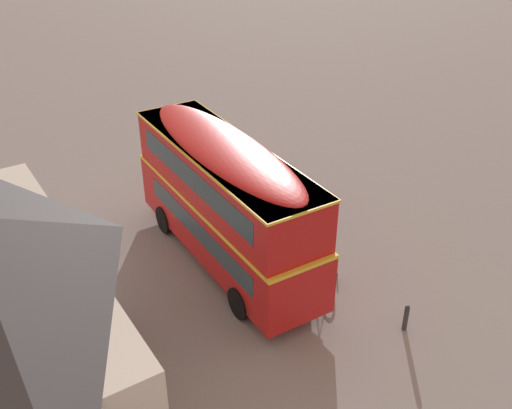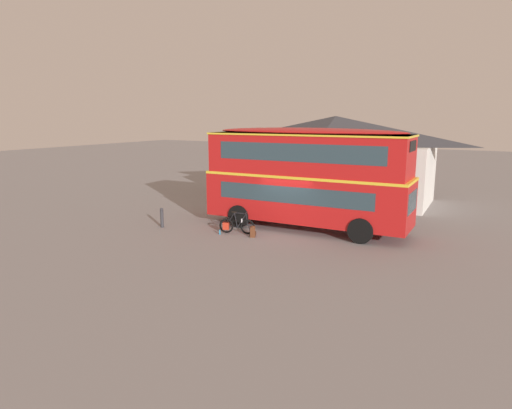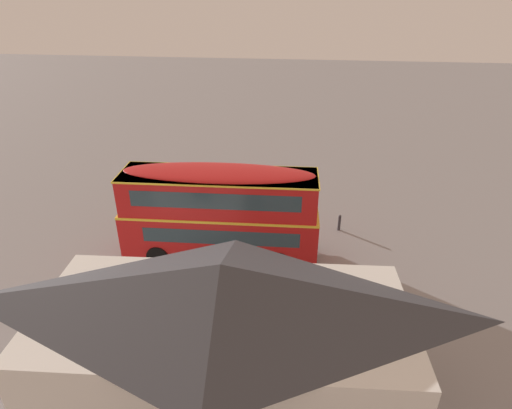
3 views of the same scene
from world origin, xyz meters
name	(u,v)px [view 1 (image 1 of 3)]	position (x,y,z in m)	size (l,w,h in m)	color
ground_plane	(256,257)	(0.00, 0.00, 0.00)	(120.00, 120.00, 0.00)	gray
double_decker_bus	(225,198)	(0.44, 1.01, 2.64)	(9.71, 2.86, 4.79)	black
touring_bicycle	(317,266)	(-2.01, -1.36, 0.37)	(1.63, 0.76, 1.03)	black
backpack_on_ground	(305,254)	(-1.03, -1.48, 0.26)	(0.35, 0.38, 0.51)	#592D19
water_bottle_blue_sports	(337,276)	(-2.55, -1.86, 0.12)	(0.07, 0.07, 0.25)	#338CBF
kerb_bollard	(406,317)	(-5.74, -2.15, 0.50)	(0.16, 0.16, 0.97)	#333338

